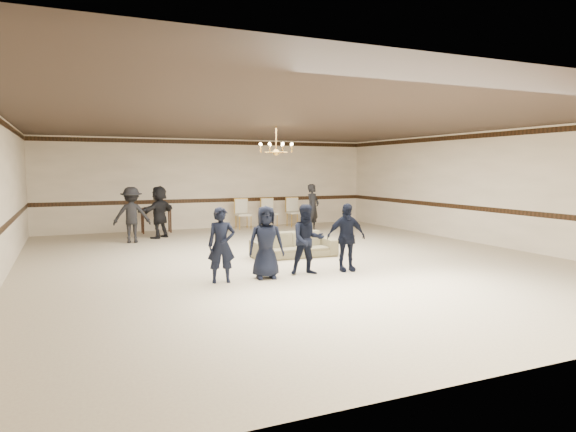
% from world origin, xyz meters
% --- Properties ---
extents(room, '(12.01, 14.01, 3.21)m').
position_xyz_m(room, '(0.00, 0.00, 1.60)').
color(room, beige).
rests_on(room, ground).
extents(chair_rail, '(12.00, 0.02, 0.14)m').
position_xyz_m(chair_rail, '(0.00, 6.99, 1.00)').
color(chair_rail, black).
rests_on(chair_rail, wall_back).
extents(crown_molding, '(12.00, 0.02, 0.14)m').
position_xyz_m(crown_molding, '(0.00, 6.99, 3.08)').
color(crown_molding, black).
rests_on(crown_molding, wall_back).
extents(chandelier, '(0.94, 0.94, 0.89)m').
position_xyz_m(chandelier, '(0.00, 1.00, 2.88)').
color(chandelier, gold).
rests_on(chandelier, ceiling).
extents(boy_a, '(0.57, 0.43, 1.43)m').
position_xyz_m(boy_a, '(-2.21, -1.65, 0.71)').
color(boy_a, black).
rests_on(boy_a, floor).
extents(boy_b, '(0.77, 0.58, 1.43)m').
position_xyz_m(boy_b, '(-1.31, -1.65, 0.71)').
color(boy_b, black).
rests_on(boy_b, floor).
extents(boy_c, '(0.78, 0.66, 1.43)m').
position_xyz_m(boy_c, '(-0.41, -1.65, 0.71)').
color(boy_c, black).
rests_on(boy_c, floor).
extents(boy_d, '(0.88, 0.48, 1.43)m').
position_xyz_m(boy_d, '(0.49, -1.65, 0.71)').
color(boy_d, black).
rests_on(boy_d, floor).
extents(settee, '(2.07, 0.86, 0.60)m').
position_xyz_m(settee, '(0.18, 0.32, 0.30)').
color(settee, brown).
rests_on(settee, floor).
extents(adult_left, '(1.14, 0.78, 1.62)m').
position_xyz_m(adult_left, '(-3.15, 4.35, 0.81)').
color(adult_left, black).
rests_on(adult_left, floor).
extents(adult_mid, '(1.45, 1.34, 1.62)m').
position_xyz_m(adult_mid, '(-2.25, 5.05, 0.81)').
color(adult_mid, black).
rests_on(adult_mid, floor).
extents(adult_right, '(0.71, 0.64, 1.62)m').
position_xyz_m(adult_right, '(2.85, 4.65, 0.81)').
color(adult_right, black).
rests_on(adult_right, floor).
extents(banquet_chair_left, '(0.52, 0.52, 1.06)m').
position_xyz_m(banquet_chair_left, '(0.86, 6.19, 0.53)').
color(banquet_chair_left, beige).
rests_on(banquet_chair_left, floor).
extents(banquet_chair_mid, '(0.53, 0.53, 1.06)m').
position_xyz_m(banquet_chair_mid, '(1.86, 6.19, 0.53)').
color(banquet_chair_mid, beige).
rests_on(banquet_chair_mid, floor).
extents(banquet_chair_right, '(0.53, 0.53, 1.06)m').
position_xyz_m(banquet_chair_right, '(2.86, 6.19, 0.53)').
color(banquet_chair_right, beige).
rests_on(banquet_chair_right, floor).
extents(console_table, '(1.03, 0.50, 0.84)m').
position_xyz_m(console_table, '(-2.14, 6.39, 0.42)').
color(console_table, '#321A10').
rests_on(console_table, floor).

